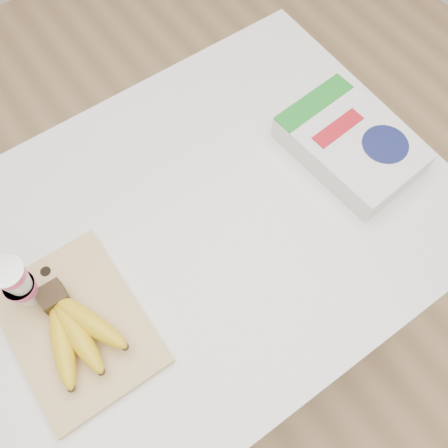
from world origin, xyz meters
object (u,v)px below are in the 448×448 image
cutting_board (77,326)px  table (187,306)px  bananas (74,330)px  yogurt_stack (18,284)px  cereal_box (350,145)px

cutting_board → table: bearing=11.7°
cutting_board → bananas: (-0.00, -0.02, 0.03)m
cutting_board → yogurt_stack: size_ratio=2.23×
bananas → cereal_box: size_ratio=0.66×
bananas → yogurt_stack: size_ratio=1.42×
cereal_box → table: bearing=169.6°
cutting_board → bananas: 0.04m
yogurt_stack → bananas: bearing=-71.4°
table → cereal_box: size_ratio=3.93×
bananas → yogurt_stack: 0.12m
table → cereal_box: cereal_box is taller
table → cutting_board: bearing=-168.8°
cutting_board → cereal_box: cereal_box is taller
cutting_board → bananas: bearing=-104.6°
cutting_board → cereal_box: size_ratio=1.04×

